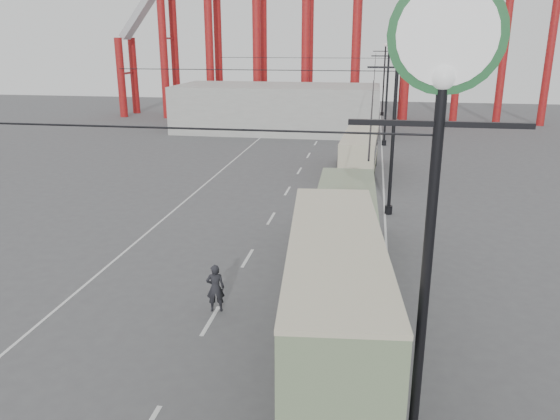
% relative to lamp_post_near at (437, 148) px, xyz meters
% --- Properties ---
extents(ground, '(160.00, 160.00, 0.00)m').
position_rel_lamp_post_near_xyz_m(ground, '(-5.60, 3.00, -7.86)').
color(ground, '#4F4E51').
rests_on(ground, ground).
extents(road_markings, '(12.52, 120.00, 0.01)m').
position_rel_lamp_post_near_xyz_m(road_markings, '(-6.46, 22.70, -7.86)').
color(road_markings, silver).
rests_on(road_markings, ground).
extents(lamp_post_near, '(3.20, 0.44, 10.80)m').
position_rel_lamp_post_near_xyz_m(lamp_post_near, '(0.00, 0.00, 0.00)').
color(lamp_post_near, black).
rests_on(lamp_post_near, ground).
extents(lamp_post_mid, '(3.20, 0.44, 9.32)m').
position_rel_lamp_post_near_xyz_m(lamp_post_mid, '(0.00, 21.00, -3.18)').
color(lamp_post_mid, black).
rests_on(lamp_post_mid, ground).
extents(lamp_post_far, '(3.20, 0.44, 9.32)m').
position_rel_lamp_post_near_xyz_m(lamp_post_far, '(0.00, 43.00, -3.18)').
color(lamp_post_far, black).
rests_on(lamp_post_far, ground).
extents(lamp_post_distant, '(3.20, 0.44, 9.32)m').
position_rel_lamp_post_near_xyz_m(lamp_post_distant, '(0.00, 65.00, -3.18)').
color(lamp_post_distant, black).
rests_on(lamp_post_distant, ground).
extents(fairground_shed, '(22.00, 10.00, 5.00)m').
position_rel_lamp_post_near_xyz_m(fairground_shed, '(-11.60, 50.00, -5.36)').
color(fairground_shed, '#A3A39E').
rests_on(fairground_shed, ground).
extents(double_decker_bus, '(3.21, 9.48, 5.00)m').
position_rel_lamp_post_near_xyz_m(double_decker_bus, '(-1.91, 2.87, -5.06)').
color(double_decker_bus, '#3F4927').
rests_on(double_decker_bus, ground).
extents(single_decker_green, '(3.00, 11.59, 3.25)m').
position_rel_lamp_post_near_xyz_m(single_decker_green, '(-2.14, 12.49, -6.02)').
color(single_decker_green, gray).
rests_on(single_decker_green, ground).
extents(single_decker_cream, '(2.75, 9.75, 3.01)m').
position_rel_lamp_post_near_xyz_m(single_decker_cream, '(-2.01, 31.07, -6.16)').
color(single_decker_cream, beige).
rests_on(single_decker_cream, ground).
extents(pedestrian, '(0.76, 0.59, 1.86)m').
position_rel_lamp_post_near_xyz_m(pedestrian, '(-6.61, 7.79, -6.93)').
color(pedestrian, black).
rests_on(pedestrian, ground).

